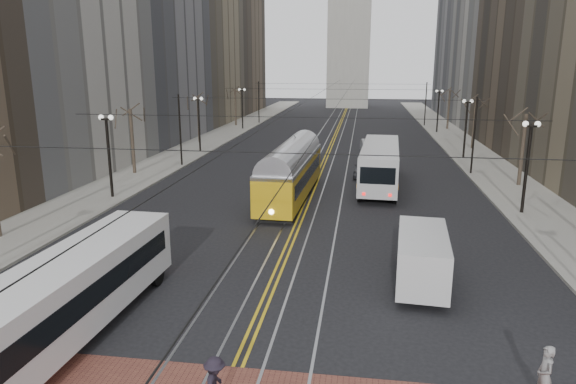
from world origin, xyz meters
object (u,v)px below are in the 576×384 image
(rear_bus, at_px, (380,166))
(sedan_grey, at_px, (366,167))
(cargo_van, at_px, (422,261))
(pedestrian_b, at_px, (545,376))
(sedan_silver, at_px, (370,147))
(streetcar, at_px, (291,176))
(transit_bus, at_px, (69,298))

(rear_bus, height_order, sedan_grey, rear_bus)
(cargo_van, bearing_deg, pedestrian_b, -66.87)
(sedan_silver, relative_size, pedestrian_b, 2.61)
(streetcar, xyz_separation_m, cargo_van, (7.51, -13.89, -0.41))
(transit_bus, distance_m, streetcar, 20.52)
(sedan_grey, height_order, sedan_silver, sedan_grey)
(cargo_van, height_order, pedestrian_b, cargo_van)
(cargo_van, relative_size, pedestrian_b, 2.97)
(sedan_silver, bearing_deg, cargo_van, -93.35)
(rear_bus, xyz_separation_m, cargo_van, (1.28, -18.43, -0.44))
(streetcar, bearing_deg, transit_bus, -101.64)
(sedan_silver, xyz_separation_m, pedestrian_b, (4.43, -40.89, 0.13))
(transit_bus, distance_m, rear_bus, 26.88)
(pedestrian_b, bearing_deg, sedan_grey, -172.15)
(transit_bus, height_order, cargo_van, transit_bus)
(cargo_van, relative_size, sedan_silver, 1.14)
(streetcar, distance_m, rear_bus, 7.72)
(sedan_silver, distance_m, pedestrian_b, 41.13)
(sedan_grey, distance_m, pedestrian_b, 30.06)
(streetcar, height_order, sedan_silver, streetcar)
(transit_bus, height_order, sedan_grey, transit_bus)
(sedan_grey, relative_size, sedan_silver, 1.03)
(transit_bus, xyz_separation_m, pedestrian_b, (14.90, -1.50, -0.55))
(transit_bus, height_order, pedestrian_b, transit_bus)
(transit_bus, xyz_separation_m, streetcar, (4.86, 19.94, 0.13))
(sedan_grey, xyz_separation_m, sedan_silver, (0.38, 11.22, -0.05))
(transit_bus, distance_m, sedan_grey, 29.93)
(transit_bus, height_order, rear_bus, rear_bus)
(rear_bus, bearing_deg, pedestrian_b, -78.64)
(streetcar, distance_m, sedan_silver, 20.27)
(sedan_grey, bearing_deg, rear_bus, -70.80)
(transit_bus, relative_size, pedestrian_b, 6.54)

